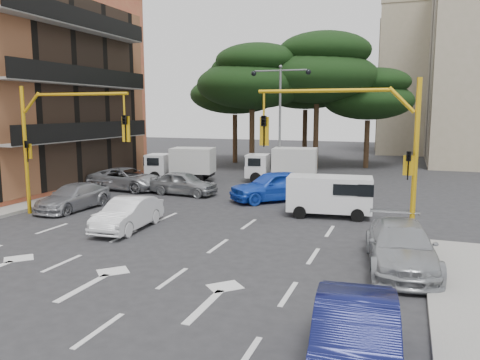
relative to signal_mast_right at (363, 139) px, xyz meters
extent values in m
plane|color=#28282B|center=(-6.80, -1.99, -3.88)|extent=(120.00, 120.00, 0.00)
cube|color=gray|center=(-6.80, 14.01, -3.81)|extent=(1.40, 6.00, 0.15)
cube|color=black|center=(-17.24, 6.01, 2.12)|extent=(0.12, 14.72, 11.20)
cube|color=black|center=(3.14, 30.01, 4.62)|extent=(0.12, 11.04, 16.20)
cube|color=tan|center=(6.20, 42.01, 4.12)|extent=(16.00, 12.00, 16.00)
cube|color=black|center=(-1.86, 42.01, 3.62)|extent=(0.12, 11.04, 14.20)
cube|color=tan|center=(6.20, 42.01, 12.47)|extent=(16.15, 12.15, 0.70)
cylinder|color=#382616|center=(-10.80, 20.01, -1.41)|extent=(0.44, 0.44, 4.95)
ellipsoid|color=black|center=(-10.80, 20.01, 3.05)|extent=(9.15, 9.15, 3.87)
ellipsoid|color=black|center=(-10.20, 19.61, 4.92)|extent=(6.86, 6.86, 2.86)
ellipsoid|color=black|center=(-11.30, 20.31, 4.37)|extent=(6.07, 6.07, 2.64)
cylinder|color=#382616|center=(-5.80, 22.01, -1.18)|extent=(0.44, 0.44, 5.40)
ellipsoid|color=black|center=(-5.80, 22.01, 3.68)|extent=(9.98, 9.98, 4.22)
ellipsoid|color=black|center=(-5.20, 21.61, 5.72)|extent=(7.49, 7.49, 3.12)
ellipsoid|color=black|center=(-6.30, 22.31, 5.12)|extent=(6.62, 6.62, 2.88)
cylinder|color=#382616|center=(-13.80, 24.01, -1.63)|extent=(0.44, 0.44, 4.50)
ellipsoid|color=black|center=(-13.80, 24.01, 2.42)|extent=(8.32, 8.32, 3.52)
ellipsoid|color=black|center=(-13.20, 23.61, 4.12)|extent=(6.24, 6.24, 2.60)
ellipsoid|color=black|center=(-14.30, 24.31, 3.62)|extent=(5.52, 5.52, 2.40)
cylinder|color=#382616|center=(-1.80, 24.01, -1.86)|extent=(0.44, 0.44, 4.05)
ellipsoid|color=black|center=(-1.80, 24.01, 1.79)|extent=(7.49, 7.49, 3.17)
ellipsoid|color=black|center=(-1.20, 23.61, 3.32)|extent=(5.62, 5.62, 2.34)
ellipsoid|color=black|center=(-2.30, 24.31, 2.87)|extent=(4.97, 4.97, 2.16)
cylinder|color=#382616|center=(-7.80, 27.01, -1.41)|extent=(0.44, 0.44, 4.95)
ellipsoid|color=black|center=(-7.80, 27.01, 3.05)|extent=(9.15, 9.15, 3.87)
ellipsoid|color=black|center=(-7.20, 26.61, 4.92)|extent=(6.86, 6.86, 2.86)
ellipsoid|color=black|center=(-8.30, 27.31, 4.37)|extent=(6.07, 6.07, 2.64)
cylinder|color=gold|center=(1.80, 0.01, -0.88)|extent=(0.18, 0.18, 6.00)
cylinder|color=gold|center=(1.25, 0.01, 1.37)|extent=(0.95, 0.14, 0.95)
cylinder|color=gold|center=(-1.50, 0.01, 1.72)|extent=(4.80, 0.14, 0.14)
cylinder|color=gold|center=(-3.70, 0.01, 1.27)|extent=(0.08, 0.08, 0.90)
imported|color=black|center=(-3.70, 0.01, 0.22)|extent=(0.20, 0.24, 1.20)
cube|color=gold|center=(-3.70, 0.09, 0.22)|extent=(0.36, 0.06, 1.10)
imported|color=black|center=(1.58, -0.14, -0.88)|extent=(0.16, 0.20, 1.00)
cube|color=gold|center=(1.58, -0.04, -0.88)|extent=(0.35, 0.08, 0.70)
cylinder|color=gold|center=(-15.40, 0.01, -0.88)|extent=(0.18, 0.18, 6.00)
cylinder|color=gold|center=(-14.85, 0.01, 1.37)|extent=(0.95, 0.14, 0.95)
cylinder|color=gold|center=(-12.10, 0.01, 1.72)|extent=(4.80, 0.14, 0.14)
cylinder|color=gold|center=(-9.90, 0.01, 1.27)|extent=(0.08, 0.08, 0.90)
imported|color=black|center=(-9.90, 0.01, 0.22)|extent=(0.20, 0.24, 1.20)
cube|color=gold|center=(-9.90, 0.09, 0.22)|extent=(0.36, 0.06, 1.10)
imported|color=black|center=(-15.18, -0.14, -0.88)|extent=(0.16, 0.20, 1.00)
cube|color=gold|center=(-15.18, -0.04, -0.88)|extent=(0.35, 0.08, 0.70)
cylinder|color=slate|center=(-6.80, 14.01, 0.02)|extent=(0.16, 0.16, 7.50)
cylinder|color=slate|center=(-7.70, 14.01, 3.67)|extent=(1.80, 0.10, 0.10)
sphere|color=black|center=(-8.70, 14.01, 3.52)|extent=(0.36, 0.36, 0.36)
cylinder|color=slate|center=(-5.90, 14.01, 3.67)|extent=(1.80, 0.10, 0.10)
sphere|color=black|center=(-4.90, 14.01, 3.52)|extent=(0.36, 0.36, 0.36)
sphere|color=slate|center=(-6.80, 14.01, 3.92)|extent=(0.24, 0.24, 0.24)
imported|color=silver|center=(-9.23, -1.01, -3.23)|extent=(1.65, 4.07, 1.31)
imported|color=blue|center=(-5.23, 7.01, -3.06)|extent=(4.87, 4.75, 1.65)
imported|color=#96989E|center=(-14.00, 1.47, -3.26)|extent=(1.95, 4.40, 1.26)
imported|color=#97999E|center=(-14.80, 7.36, -3.20)|extent=(5.06, 2.62, 1.36)
imported|color=#909498|center=(-10.69, 7.01, -3.20)|extent=(4.15, 1.93, 1.38)
imported|color=#0C1040|center=(0.80, -8.95, -3.16)|extent=(1.93, 4.50, 1.44)
imported|color=#9C9FA4|center=(1.48, -2.27, -3.17)|extent=(2.59, 5.12, 1.43)
camera|label=1|loc=(1.53, -17.22, 1.02)|focal=35.00mm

